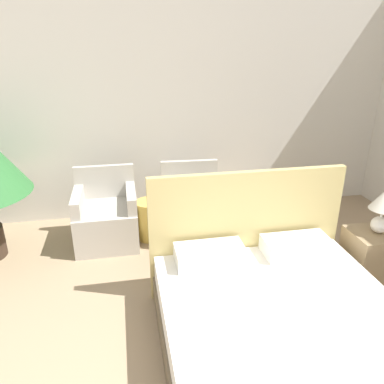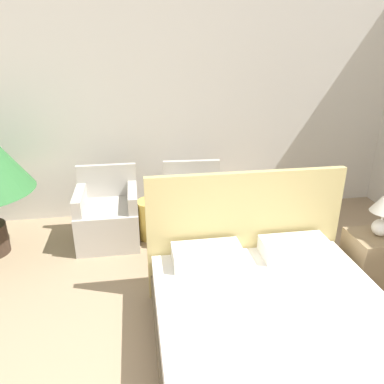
{
  "view_description": "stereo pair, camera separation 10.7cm",
  "coord_description": "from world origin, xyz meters",
  "px_view_note": "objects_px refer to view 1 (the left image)",
  "views": [
    {
      "loc": [
        -0.63,
        -0.67,
        2.17
      ],
      "look_at": [
        0.0,
        2.66,
        0.77
      ],
      "focal_mm": 35.0,
      "sensor_mm": 36.0,
      "label": 1
    },
    {
      "loc": [
        -0.52,
        -0.69,
        2.17
      ],
      "look_at": [
        0.0,
        2.66,
        0.77
      ],
      "focal_mm": 35.0,
      "sensor_mm": 36.0,
      "label": 2
    }
  ],
  "objects_px": {
    "bed": "(284,332)",
    "nightstand": "(375,259)",
    "side_table": "(150,220)",
    "table_lamp": "(384,205)",
    "armchair_near_window_right": "(192,213)",
    "armchair_near_window_left": "(107,220)"
  },
  "relations": [
    {
      "from": "bed",
      "to": "nightstand",
      "type": "relative_size",
      "value": 3.53
    },
    {
      "from": "bed",
      "to": "side_table",
      "type": "height_order",
      "value": "bed"
    },
    {
      "from": "table_lamp",
      "to": "nightstand",
      "type": "bearing_deg",
      "value": -10.04
    },
    {
      "from": "armchair_near_window_right",
      "to": "nightstand",
      "type": "distance_m",
      "value": 1.95
    },
    {
      "from": "bed",
      "to": "nightstand",
      "type": "height_order",
      "value": "bed"
    },
    {
      "from": "bed",
      "to": "nightstand",
      "type": "bearing_deg",
      "value": 30.06
    },
    {
      "from": "nightstand",
      "to": "side_table",
      "type": "relative_size",
      "value": 1.23
    },
    {
      "from": "armchair_near_window_right",
      "to": "side_table",
      "type": "distance_m",
      "value": 0.49
    },
    {
      "from": "table_lamp",
      "to": "side_table",
      "type": "distance_m",
      "value": 2.4
    },
    {
      "from": "armchair_near_window_right",
      "to": "nightstand",
      "type": "relative_size",
      "value": 1.48
    },
    {
      "from": "armchair_near_window_left",
      "to": "side_table",
      "type": "xyz_separation_m",
      "value": [
        0.49,
        0.02,
        -0.05
      ]
    },
    {
      "from": "bed",
      "to": "armchair_near_window_left",
      "type": "xyz_separation_m",
      "value": [
        -1.26,
        1.97,
        0.02
      ]
    },
    {
      "from": "bed",
      "to": "table_lamp",
      "type": "bearing_deg",
      "value": 30.77
    },
    {
      "from": "armchair_near_window_right",
      "to": "side_table",
      "type": "xyz_separation_m",
      "value": [
        -0.49,
        0.02,
        -0.05
      ]
    },
    {
      "from": "armchair_near_window_right",
      "to": "table_lamp",
      "type": "bearing_deg",
      "value": -37.87
    },
    {
      "from": "bed",
      "to": "side_table",
      "type": "relative_size",
      "value": 4.33
    },
    {
      "from": "armchair_near_window_right",
      "to": "table_lamp",
      "type": "height_order",
      "value": "table_lamp"
    },
    {
      "from": "bed",
      "to": "side_table",
      "type": "bearing_deg",
      "value": 111.16
    },
    {
      "from": "nightstand",
      "to": "table_lamp",
      "type": "distance_m",
      "value": 0.54
    },
    {
      "from": "table_lamp",
      "to": "armchair_near_window_left",
      "type": "bearing_deg",
      "value": 152.26
    },
    {
      "from": "nightstand",
      "to": "table_lamp",
      "type": "relative_size",
      "value": 1.33
    },
    {
      "from": "side_table",
      "to": "armchair_near_window_left",
      "type": "bearing_deg",
      "value": -178.11
    }
  ]
}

